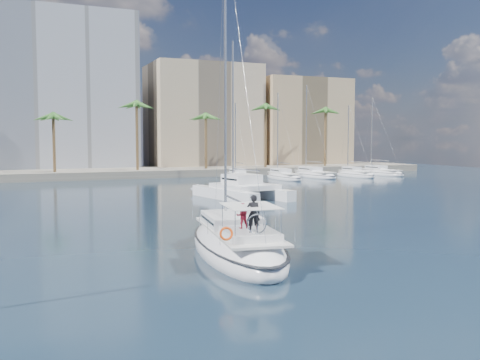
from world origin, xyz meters
name	(u,v)px	position (x,y,z in m)	size (l,w,h in m)	color
ground	(233,250)	(0.00, 0.00, 0.00)	(160.00, 160.00, 0.00)	black
quay	(91,173)	(0.00, 61.00, 0.60)	(120.00, 14.00, 1.20)	gray
building_modern	(8,93)	(-12.00, 73.00, 14.00)	(42.00, 16.00, 28.00)	silver
building_beige	(203,119)	(22.00, 70.00, 10.00)	(20.00, 14.00, 20.00)	tan
building_tan_right	(300,125)	(42.00, 68.00, 9.00)	(18.00, 12.00, 18.00)	tan
palm_centre	(93,112)	(0.00, 57.00, 10.28)	(3.60, 3.60, 12.30)	brown
palm_right	(290,115)	(34.00, 57.00, 10.28)	(3.60, 3.60, 12.30)	brown
main_sloop	(237,245)	(-0.36, -1.41, 0.56)	(5.93, 13.26, 19.00)	white
catamaran	(242,188)	(10.52, 23.47, 1.12)	(7.52, 11.99, 16.39)	white
seagull	(253,240)	(1.62, 0.84, 0.30)	(0.95, 0.41, 0.18)	silver
moored_yacht_a	(239,180)	(20.00, 47.00, 0.00)	(2.72, 9.35, 11.90)	white
moored_yacht_b	(284,179)	(26.50, 45.00, 0.00)	(3.14, 10.78, 13.72)	white
moored_yacht_c	(314,177)	(33.00, 47.00, 0.00)	(3.55, 12.21, 15.54)	white
moored_yacht_d	(355,177)	(39.50, 45.00, 0.00)	(2.72, 9.35, 11.90)	white
moored_yacht_e	(380,175)	(46.00, 47.00, 0.00)	(3.14, 10.78, 13.72)	white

